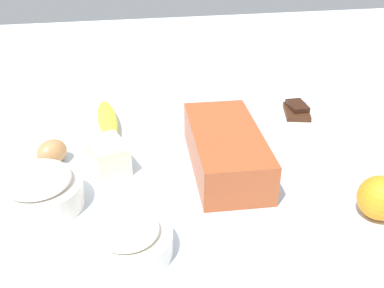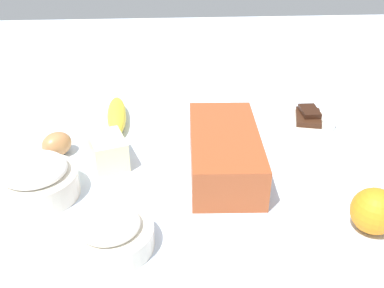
% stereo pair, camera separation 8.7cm
% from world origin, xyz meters
% --- Properties ---
extents(ground_plane, '(2.40, 2.40, 0.02)m').
position_xyz_m(ground_plane, '(0.00, 0.00, -0.01)').
color(ground_plane, silver).
extents(loaf_pan, '(0.29, 0.14, 0.08)m').
position_xyz_m(loaf_pan, '(-0.03, -0.06, 0.04)').
color(loaf_pan, '#9E4723').
rests_on(loaf_pan, ground_plane).
extents(flour_bowl, '(0.13, 0.13, 0.06)m').
position_xyz_m(flour_bowl, '(-0.24, 0.14, 0.03)').
color(flour_bowl, silver).
rests_on(flour_bowl, ground_plane).
extents(sugar_bowl, '(0.15, 0.15, 0.08)m').
position_xyz_m(sugar_bowl, '(-0.10, 0.28, 0.04)').
color(sugar_bowl, silver).
rests_on(sugar_bowl, ground_plane).
extents(banana, '(0.19, 0.06, 0.04)m').
position_xyz_m(banana, '(0.18, 0.17, 0.02)').
color(banana, yellow).
rests_on(banana, ground_plane).
extents(orange_fruit, '(0.08, 0.08, 0.08)m').
position_xyz_m(orange_fruit, '(-0.23, -0.27, 0.04)').
color(orange_fruit, orange).
rests_on(orange_fruit, ground_plane).
extents(butter_block, '(0.11, 0.09, 0.06)m').
position_xyz_m(butter_block, '(0.00, 0.17, 0.03)').
color(butter_block, '#F4EDB2').
rests_on(butter_block, ground_plane).
extents(egg_near_butter, '(0.08, 0.08, 0.05)m').
position_xyz_m(egg_near_butter, '(0.04, 0.28, 0.03)').
color(egg_near_butter, '#B57A4A').
rests_on(egg_near_butter, ground_plane).
extents(chocolate_plate, '(0.13, 0.13, 0.03)m').
position_xyz_m(chocolate_plate, '(0.15, -0.29, 0.01)').
color(chocolate_plate, silver).
rests_on(chocolate_plate, ground_plane).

